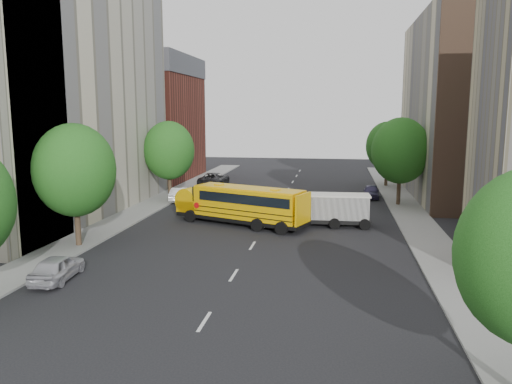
% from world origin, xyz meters
% --- Properties ---
extents(ground, '(120.00, 120.00, 0.00)m').
position_xyz_m(ground, '(0.00, 0.00, 0.00)').
color(ground, black).
rests_on(ground, ground).
extents(sidewalk_left, '(3.00, 80.00, 0.12)m').
position_xyz_m(sidewalk_left, '(-11.50, 5.00, 0.06)').
color(sidewalk_left, slate).
rests_on(sidewalk_left, ground).
extents(sidewalk_right, '(3.00, 80.00, 0.12)m').
position_xyz_m(sidewalk_right, '(11.50, 5.00, 0.06)').
color(sidewalk_right, slate).
rests_on(sidewalk_right, ground).
extents(lane_markings, '(0.15, 64.00, 0.01)m').
position_xyz_m(lane_markings, '(0.00, 10.00, 0.01)').
color(lane_markings, silver).
rests_on(lane_markings, ground).
extents(building_left_cream, '(10.00, 26.00, 20.00)m').
position_xyz_m(building_left_cream, '(-18.00, 6.00, 10.00)').
color(building_left_cream, beige).
rests_on(building_left_cream, ground).
extents(building_left_redbrick, '(10.00, 15.00, 13.00)m').
position_xyz_m(building_left_redbrick, '(-18.00, 28.00, 6.50)').
color(building_left_redbrick, maroon).
rests_on(building_left_redbrick, ground).
extents(building_right_far, '(10.00, 22.00, 18.00)m').
position_xyz_m(building_right_far, '(18.00, 20.00, 9.00)').
color(building_right_far, beige).
rests_on(building_right_far, ground).
extents(building_right_sidewall, '(10.10, 0.30, 18.00)m').
position_xyz_m(building_right_sidewall, '(18.00, 9.00, 9.00)').
color(building_right_sidewall, brown).
rests_on(building_right_sidewall, ground).
extents(street_tree_1, '(5.12, 5.12, 7.90)m').
position_xyz_m(street_tree_1, '(-11.00, -4.00, 4.95)').
color(street_tree_1, '#38281C').
rests_on(street_tree_1, ground).
extents(street_tree_2, '(4.99, 4.99, 7.71)m').
position_xyz_m(street_tree_2, '(-11.00, 14.00, 4.83)').
color(street_tree_2, '#38281C').
rests_on(street_tree_2, ground).
extents(street_tree_4, '(5.25, 5.25, 8.10)m').
position_xyz_m(street_tree_4, '(11.00, 14.00, 5.08)').
color(street_tree_4, '#38281C').
rests_on(street_tree_4, ground).
extents(street_tree_5, '(4.86, 4.86, 7.51)m').
position_xyz_m(street_tree_5, '(11.00, 26.00, 4.70)').
color(street_tree_5, '#38281C').
rests_on(street_tree_5, ground).
extents(school_bus, '(10.81, 6.19, 3.02)m').
position_xyz_m(school_bus, '(-1.98, 3.88, 1.68)').
color(school_bus, black).
rests_on(school_bus, ground).
extents(safari_truck, '(5.86, 2.41, 2.46)m').
position_xyz_m(safari_truck, '(5.05, 4.50, 1.30)').
color(safari_truck, black).
rests_on(safari_truck, ground).
extents(parked_car_0, '(1.94, 4.08, 1.35)m').
position_xyz_m(parked_car_0, '(-8.80, -10.20, 0.67)').
color(parked_car_0, '#ACABB2').
rests_on(parked_car_0, ground).
extents(parked_car_1, '(1.82, 4.28, 1.37)m').
position_xyz_m(parked_car_1, '(-9.60, 12.99, 0.69)').
color(parked_car_1, silver).
rests_on(parked_car_1, ground).
extents(parked_car_2, '(2.90, 5.80, 1.58)m').
position_xyz_m(parked_car_2, '(-8.80, 23.28, 0.79)').
color(parked_car_2, black).
rests_on(parked_car_2, ground).
extents(parked_car_4, '(1.82, 3.95, 1.31)m').
position_xyz_m(parked_car_4, '(8.80, 17.76, 0.66)').
color(parked_car_4, '#373156').
rests_on(parked_car_4, ground).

